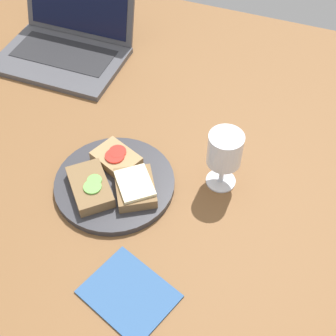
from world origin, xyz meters
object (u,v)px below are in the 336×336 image
plate (115,183)px  laptop (67,39)px  sandwich_with_cucumber (90,187)px  sandwich_with_tomato (116,158)px  napkin (129,294)px  sandwich_with_cheese (135,187)px  wine_glass (225,151)px

plate → laptop: size_ratio=0.77×
sandwich_with_cucumber → laptop: 49.58cm
laptop → plate: bearing=-50.3°
sandwich_with_tomato → napkin: sandwich_with_tomato is taller
sandwich_with_cucumber → sandwich_with_cheese: (8.45, 3.01, 0.11)cm
plate → sandwich_with_tomato: (-1.74, 4.92, 1.91)cm
plate → sandwich_with_tomato: 5.55cm
sandwich_with_cucumber → sandwich_with_tomato: size_ratio=1.18×
laptop → napkin: bearing=-53.3°
plate → sandwich_with_cheese: bearing=-10.5°
wine_glass → napkin: wine_glass is taller
laptop → sandwich_with_cucumber: bearing=-56.2°
sandwich_with_cheese → laptop: 52.50cm
sandwich_with_cucumber → napkin: (15.81, -17.08, -2.63)cm
wine_glass → sandwich_with_tomato: bearing=-169.8°
sandwich_with_cheese → wine_glass: 19.06cm
napkin → sandwich_with_tomato: bearing=118.7°
wine_glass → napkin: size_ratio=0.90×
plate → sandwich_with_cucumber: 5.58cm
wine_glass → napkin: bearing=-104.5°
plate → laptop: bearing=129.7°
wine_glass → laptop: 58.66cm
plate → wine_glass: size_ratio=1.84×
sandwich_with_cucumber → wine_glass: 27.55cm
plate → sandwich_with_tomato: bearing=109.4°
sandwich_with_cucumber → sandwich_with_cheese: size_ratio=1.09×
sandwich_with_cucumber → sandwich_with_cheese: same height
sandwich_with_cucumber → wine_glass: size_ratio=0.99×
napkin → plate: bearing=120.6°
plate → wine_glass: wine_glass is taller
wine_glass → napkin: (-7.70, -29.89, -9.12)cm
sandwich_with_cucumber → sandwich_with_tomato: bearing=79.7°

